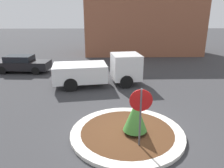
# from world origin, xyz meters

# --- Properties ---
(ground_plane) EXTENTS (120.00, 120.00, 0.00)m
(ground_plane) POSITION_xyz_m (0.00, 0.00, 0.00)
(ground_plane) COLOR #38383A
(traffic_island) EXTENTS (4.63, 4.63, 0.15)m
(traffic_island) POSITION_xyz_m (0.00, 0.00, 0.07)
(traffic_island) COLOR silver
(traffic_island) RESTS_ON ground_plane
(stop_sign) EXTENTS (0.80, 0.07, 2.33)m
(stop_sign) POSITION_xyz_m (0.35, -0.98, 1.64)
(stop_sign) COLOR #4C4C51
(stop_sign) RESTS_ON ground_plane
(island_shrub) EXTENTS (0.96, 0.96, 1.37)m
(island_shrub) POSITION_xyz_m (0.30, -0.11, 0.90)
(island_shrub) COLOR brown
(island_shrub) RESTS_ON traffic_island
(utility_truck) EXTENTS (6.04, 2.91, 2.07)m
(utility_truck) POSITION_xyz_m (-1.26, 6.47, 1.04)
(utility_truck) COLOR white
(utility_truck) RESTS_ON ground_plane
(storefront_building) EXTENTS (13.22, 6.07, 7.80)m
(storefront_building) POSITION_xyz_m (3.45, 18.90, 3.90)
(storefront_building) COLOR #93563D
(storefront_building) RESTS_ON ground_plane
(parked_sedan_black) EXTENTS (4.51, 2.02, 1.39)m
(parked_sedan_black) POSITION_xyz_m (-7.82, 9.98, 0.71)
(parked_sedan_black) COLOR black
(parked_sedan_black) RESTS_ON ground_plane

